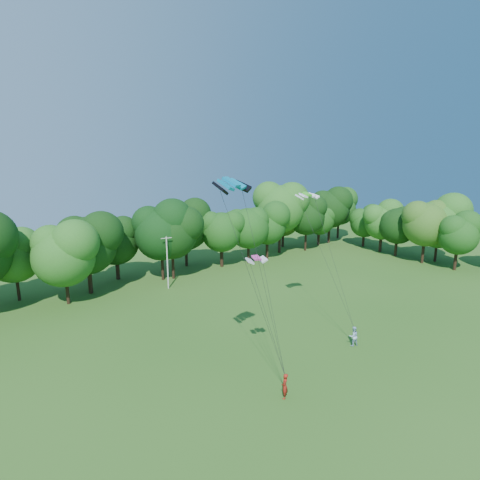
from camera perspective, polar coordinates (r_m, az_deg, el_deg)
ground at (r=30.50m, az=17.64°, el=-22.73°), size 160.00×160.00×0.00m
utility_pole at (r=51.08m, az=-11.01°, el=-3.32°), size 1.43×0.29×7.19m
kite_flyer_left at (r=29.53m, az=6.83°, el=-21.23°), size 0.83×0.82×1.92m
kite_flyer_right at (r=37.76m, az=16.89°, el=-13.84°), size 1.13×1.02×1.90m
kite_teal at (r=24.75m, az=-1.33°, el=8.83°), size 3.00×1.86×0.68m
kite_green at (r=37.87m, az=10.20°, el=6.94°), size 2.47×1.46×0.37m
kite_pink at (r=27.15m, az=2.51°, el=-2.72°), size 1.69×1.14×0.25m
tree_back_center at (r=54.26m, az=-11.97°, el=1.50°), size 8.12×8.12×11.82m
tree_back_east at (r=74.53m, az=6.63°, el=3.81°), size 7.09×7.09×10.32m
tree_flank_east at (r=69.20m, az=26.51°, el=2.61°), size 7.94×7.94×11.56m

